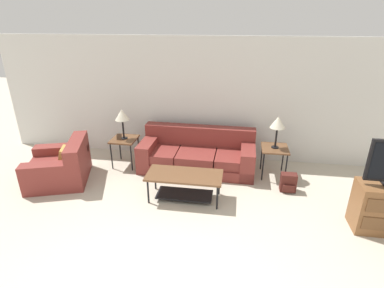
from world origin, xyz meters
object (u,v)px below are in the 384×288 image
object	(u,v)px
backpack	(288,183)
table_lamp_right	(278,123)
armchair	(61,167)
table_lamp_left	(122,115)
couch	(197,155)
side_table_right	(275,151)
coffee_table	(184,181)
side_table_left	(124,141)

from	to	relation	value
backpack	table_lamp_right	bearing A→B (deg)	112.00
armchair	table_lamp_left	xyz separation A→B (m)	(0.99, 0.82, 0.82)
couch	side_table_right	size ratio (longest dim) A/B	3.88
coffee_table	table_lamp_right	world-z (taller)	table_lamp_right
table_lamp_right	coffee_table	bearing A→B (deg)	-145.31
table_lamp_left	backpack	bearing A→B (deg)	-9.71
coffee_table	backpack	distance (m)	1.90
side_table_left	side_table_right	world-z (taller)	same
table_lamp_left	table_lamp_right	xyz separation A→B (m)	(3.05, 0.00, 0.00)
table_lamp_right	backpack	world-z (taller)	table_lamp_right
table_lamp_right	backpack	size ratio (longest dim) A/B	1.83
side_table_left	side_table_right	distance (m)	3.05
couch	backpack	xyz separation A→B (m)	(1.75, -0.65, -0.13)
side_table_left	table_lamp_right	xyz separation A→B (m)	(3.05, -0.00, 0.56)
backpack	side_table_left	bearing A→B (deg)	170.29
couch	coffee_table	size ratio (longest dim) A/B	1.82
table_lamp_left	backpack	size ratio (longest dim) A/B	1.83
side_table_right	table_lamp_left	xyz separation A→B (m)	(-3.05, -0.00, 0.56)
side_table_right	backpack	distance (m)	0.71
couch	backpack	size ratio (longest dim) A/B	6.83
armchair	side_table_right	world-z (taller)	armchair
couch	side_table_right	world-z (taller)	couch
armchair	side_table_left	bearing A→B (deg)	39.78
side_table_left	backpack	world-z (taller)	side_table_left
side_table_right	table_lamp_left	world-z (taller)	table_lamp_left
table_lamp_right	backpack	xyz separation A→B (m)	(0.23, -0.56, -0.94)
armchair	table_lamp_right	world-z (taller)	table_lamp_right
side_table_right	coffee_table	bearing A→B (deg)	-145.31
table_lamp_right	armchair	bearing A→B (deg)	-168.50
couch	side_table_left	xyz separation A→B (m)	(-1.53, -0.09, 0.25)
table_lamp_right	side_table_right	bearing A→B (deg)	90.00
couch	coffee_table	xyz separation A→B (m)	(-0.06, -1.19, 0.06)
side_table_right	couch	bearing A→B (deg)	176.53
armchair	table_lamp_left	size ratio (longest dim) A/B	2.18
armchair	coffee_table	distance (m)	2.47
couch	side_table_left	bearing A→B (deg)	-176.53
armchair	backpack	world-z (taller)	armchair
coffee_table	table_lamp_left	world-z (taller)	table_lamp_left
armchair	backpack	bearing A→B (deg)	3.50
table_lamp_right	backpack	distance (m)	1.12
couch	side_table_left	distance (m)	1.55
coffee_table	backpack	xyz separation A→B (m)	(1.81, 0.54, -0.19)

